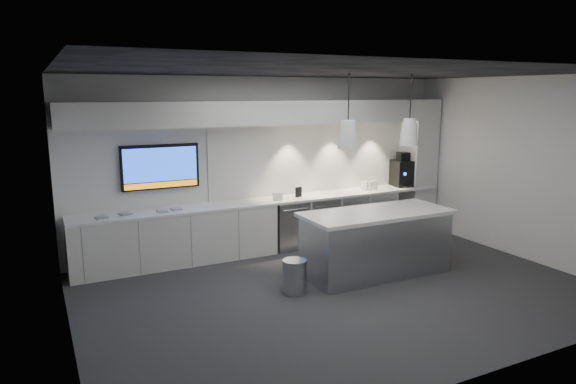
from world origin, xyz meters
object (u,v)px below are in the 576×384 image
wall_tv (160,167)px  bin (295,276)px  island (376,242)px  coffee_machine (403,172)px

wall_tv → bin: 2.89m
island → coffee_machine: coffee_machine is taller
island → coffee_machine: bearing=43.4°
wall_tv → island: 3.61m
island → coffee_machine: (1.98, 1.85, 0.68)m
island → bin: bearing=-174.5°
island → bin: size_ratio=4.90×
coffee_machine → island: bearing=-127.4°
wall_tv → island: bearing=-37.5°
bin → wall_tv: bearing=119.7°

